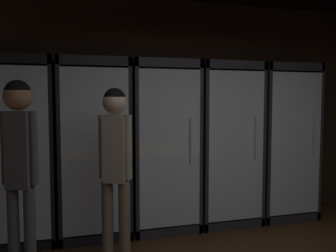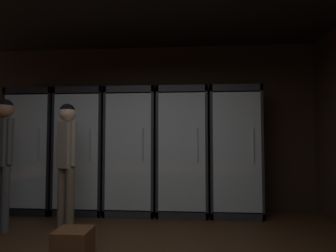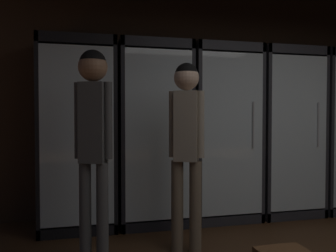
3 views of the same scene
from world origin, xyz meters
The scene contains 9 objects.
wall_back centered at (0.00, 3.03, 1.40)m, with size 6.00×0.06×2.80m, color #382619.
cooler_far_left centered at (-2.05, 2.71, 0.97)m, with size 0.78×0.66×2.00m.
cooler_left centered at (-1.24, 2.71, 0.98)m, with size 0.78×0.66×2.00m.
cooler_center centered at (-0.43, 2.71, 0.97)m, with size 0.78×0.66×2.00m.
cooler_right centered at (0.38, 2.71, 0.98)m, with size 0.78×0.66×2.00m.
cooler_far_right centered at (1.20, 2.71, 0.98)m, with size 0.78×0.66×2.00m.
shopper_near centered at (-1.90, 1.65, 1.11)m, with size 0.29×0.22×1.70m.
shopper_far centered at (-1.11, 1.78, 1.02)m, with size 0.29×0.23×1.65m.
wine_crate_floor centered at (-0.66, 0.96, 0.14)m, with size 0.34×0.30×0.29m, color brown.
Camera 2 is at (0.47, -1.69, 1.17)m, focal length 29.02 mm.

